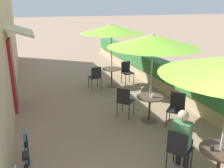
{
  "coord_description": "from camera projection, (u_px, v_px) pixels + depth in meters",
  "views": [
    {
      "loc": [
        -1.94,
        -1.11,
        3.08
      ],
      "look_at": [
        0.15,
        4.91,
        1.0
      ],
      "focal_mm": 40.0,
      "sensor_mm": 36.0,
      "label": 1
    }
  ],
  "objects": [
    {
      "name": "cafe_chair_near_right",
      "position": [
        179.0,
        148.0,
        4.61
      ],
      "size": [
        0.56,
        0.56,
        0.87
      ],
      "rotation": [
        0.0,
        0.0,
        5.32
      ],
      "color": "#232328",
      "rests_on": "ground_plane"
    },
    {
      "name": "cafe_chair_far_right",
      "position": [
        95.0,
        76.0,
        9.17
      ],
      "size": [
        0.44,
        0.44,
        0.87
      ],
      "rotation": [
        0.0,
        0.0,
        6.38
      ],
      "color": "#232328",
      "rests_on": "ground_plane"
    },
    {
      "name": "patio_umbrella_mid",
      "position": [
        153.0,
        41.0,
        6.17
      ],
      "size": [
        2.28,
        2.28,
        2.38
      ],
      "color": "#B7B7BC",
      "rests_on": "ground_plane"
    },
    {
      "name": "bicycle_second",
      "position": [
        27.0,
        165.0,
        4.43
      ],
      "size": [
        0.1,
        1.7,
        0.73
      ],
      "rotation": [
        0.0,
        0.0,
        0.0
      ],
      "color": "black",
      "rests_on": "ground_plane"
    },
    {
      "name": "patio_umbrella_far",
      "position": [
        112.0,
        29.0,
        9.0
      ],
      "size": [
        2.28,
        2.28,
        2.38
      ],
      "color": "#B7B7BC",
      "rests_on": "ground_plane"
    },
    {
      "name": "cafe_chair_far_left",
      "position": [
        127.0,
        71.0,
        9.86
      ],
      "size": [
        0.44,
        0.44,
        0.87
      ],
      "rotation": [
        0.0,
        0.0,
        3.24
      ],
      "color": "#232328",
      "rests_on": "ground_plane"
    },
    {
      "name": "patio_table_far",
      "position": [
        112.0,
        74.0,
        9.53
      ],
      "size": [
        0.71,
        0.71,
        0.71
      ],
      "color": "brown",
      "rests_on": "ground_plane"
    },
    {
      "name": "cafe_chair_mid_left",
      "position": [
        125.0,
        100.0,
        6.91
      ],
      "size": [
        0.57,
        0.57,
        0.87
      ],
      "rotation": [
        0.0,
        0.0,
        5.49
      ],
      "color": "#232328",
      "rests_on": "ground_plane"
    },
    {
      "name": "seated_patron_near_right",
      "position": [
        182.0,
        137.0,
        4.65
      ],
      "size": [
        0.51,
        0.49,
        1.25
      ],
      "rotation": [
        0.0,
        0.0,
        5.32
      ],
      "color": "#23232D",
      "rests_on": "ground_plane"
    },
    {
      "name": "patio_table_mid",
      "position": [
        150.0,
        104.0,
        6.69
      ],
      "size": [
        0.71,
        0.71,
        0.71
      ],
      "color": "brown",
      "rests_on": "ground_plane"
    },
    {
      "name": "patio_table_near",
      "position": [
        219.0,
        161.0,
        4.29
      ],
      "size": [
        0.71,
        0.71,
        0.71
      ],
      "color": "brown",
      "rests_on": "ground_plane"
    },
    {
      "name": "coffee_cup_mid",
      "position": [
        152.0,
        96.0,
        6.55
      ],
      "size": [
        0.07,
        0.07,
        0.09
      ],
      "color": "white",
      "rests_on": "patio_table_mid"
    },
    {
      "name": "planter_hedge",
      "position": [
        156.0,
        71.0,
        9.7
      ],
      "size": [
        0.6,
        13.58,
        1.01
      ],
      "color": "tan",
      "rests_on": "ground_plane"
    },
    {
      "name": "coffee_cup_near",
      "position": [
        212.0,
        148.0,
        4.2
      ],
      "size": [
        0.07,
        0.07,
        0.09
      ],
      "color": "#232328",
      "rests_on": "patio_table_near"
    },
    {
      "name": "cafe_facade_wall",
      "position": [
        4.0,
        37.0,
        7.54
      ],
      "size": [
        0.98,
        14.58,
        4.2
      ],
      "color": "#D6B784",
      "rests_on": "ground_plane"
    },
    {
      "name": "cafe_chair_mid_right",
      "position": [
        176.0,
        107.0,
        6.46
      ],
      "size": [
        0.57,
        0.57,
        0.87
      ],
      "rotation": [
        0.0,
        0.0,
        8.63
      ],
      "color": "#232328",
      "rests_on": "ground_plane"
    }
  ]
}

